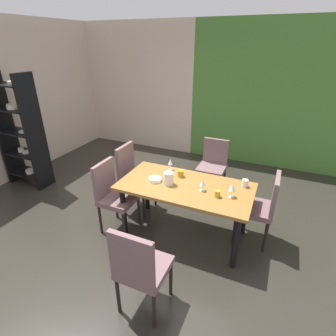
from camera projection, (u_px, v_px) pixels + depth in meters
The scene contains 18 objects.
ground_plane at pixel (143, 231), 3.67m from camera, with size 6.23×6.09×0.02m, color #2A2620.
back_panel_interior at pixel (137, 88), 6.14m from camera, with size 2.77×0.10×2.80m, color beige.
garden_window_panel at pixel (279, 98), 5.01m from camera, with size 3.46×0.10×2.80m, color #487930.
dining_table at pixel (185, 192), 3.33m from camera, with size 1.67×0.85×0.75m.
chair_left_far at pixel (133, 175), 3.93m from camera, with size 0.44×0.44×1.04m.
chair_head_far at pixel (213, 164), 4.38m from camera, with size 0.44×0.45×0.93m.
chair_head_near at pixel (140, 267), 2.35m from camera, with size 0.44×0.44×1.00m.
chair_left_near at pixel (113, 193), 3.50m from camera, with size 0.44×0.44×0.99m.
chair_right_far at pixel (262, 205), 3.26m from camera, with size 0.44×0.44×0.97m.
display_shelf at pixel (20, 132), 4.49m from camera, with size 0.78×0.36×1.97m.
wine_glass_north at pixel (170, 162), 3.64m from camera, with size 0.06×0.06×0.17m.
wine_glass_left at pixel (203, 183), 3.13m from camera, with size 0.07×0.07×0.15m.
wine_glass_rear at pixel (232, 187), 2.99m from camera, with size 0.08×0.08×0.17m.
serving_bowl_near_shelf at pixel (155, 179), 3.38m from camera, with size 0.16×0.16×0.05m, color white.
cup_right at pixel (181, 173), 3.49m from camera, with size 0.08×0.08×0.09m, color #B8871F.
cup_west at pixel (217, 194), 3.03m from camera, with size 0.07×0.07×0.08m, color #BD911F.
cup_center at pixel (245, 183), 3.25m from camera, with size 0.08×0.08×0.09m, color silver.
pitcher_front at pixel (169, 178), 3.28m from camera, with size 0.14×0.13×0.16m.
Camera 1 is at (1.50, -2.52, 2.39)m, focal length 28.00 mm.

